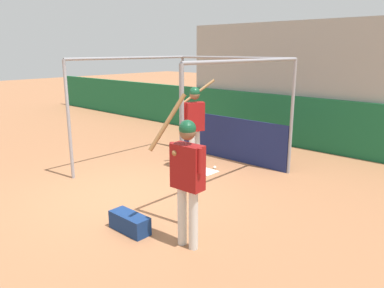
# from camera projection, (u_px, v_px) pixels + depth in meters

# --- Properties ---
(ground_plane) EXTENTS (60.00, 60.00, 0.00)m
(ground_plane) POSITION_uv_depth(u_px,v_px,m) (129.00, 195.00, 7.25)
(ground_plane) COLOR #9E6642
(outfield_wall) EXTENTS (24.00, 0.12, 1.45)m
(outfield_wall) POSITION_uv_depth(u_px,v_px,m) (277.00, 119.00, 11.05)
(outfield_wall) COLOR #196038
(outfield_wall) RESTS_ON ground
(bleacher_section) EXTENTS (6.50, 4.00, 3.53)m
(bleacher_section) POSITION_uv_depth(u_px,v_px,m) (311.00, 80.00, 12.27)
(bleacher_section) COLOR #9E9E99
(bleacher_section) RESTS_ON ground
(batting_cage) EXTENTS (3.38, 3.55, 2.57)m
(batting_cage) POSITION_uv_depth(u_px,v_px,m) (213.00, 119.00, 8.81)
(batting_cage) COLOR gray
(batting_cage) RESTS_ON ground
(home_plate) EXTENTS (0.44, 0.44, 0.02)m
(home_plate) POSITION_uv_depth(u_px,v_px,m) (206.00, 172.00, 8.59)
(home_plate) COLOR white
(home_plate) RESTS_ON ground
(player_batter) EXTENTS (0.60, 0.92, 2.06)m
(player_batter) POSITION_uv_depth(u_px,v_px,m) (195.00, 119.00, 8.54)
(player_batter) COLOR silver
(player_batter) RESTS_ON ground
(player_waiting) EXTENTS (0.79, 0.55, 2.15)m
(player_waiting) POSITION_uv_depth(u_px,v_px,m) (187.00, 171.00, 5.08)
(player_waiting) COLOR silver
(player_waiting) RESTS_ON ground
(equipment_bag) EXTENTS (0.70, 0.28, 0.28)m
(equipment_bag) POSITION_uv_depth(u_px,v_px,m) (130.00, 223.00, 5.76)
(equipment_bag) COLOR navy
(equipment_bag) RESTS_ON ground
(baseball) EXTENTS (0.07, 0.07, 0.07)m
(baseball) POSITION_uv_depth(u_px,v_px,m) (215.00, 167.00, 8.80)
(baseball) COLOR white
(baseball) RESTS_ON ground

